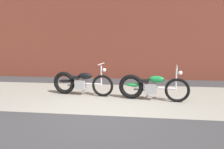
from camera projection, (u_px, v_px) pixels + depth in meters
The scene contains 5 objects.
ground_plane at pixel (98, 115), 4.69m from camera, with size 80.00×80.00×0.00m, color #38383A.
sidewalk_slab at pixel (109, 96), 6.40m from camera, with size 36.00×3.50×0.01m, color gray.
brick_building_wall at pixel (119, 28), 9.43m from camera, with size 36.00×0.50×4.66m, color brown.
motorcycle_black at pixel (78, 83), 6.50m from camera, with size 2.00×0.63×1.03m.
motorcycle_green at pixel (148, 86), 5.91m from camera, with size 2.00×0.65×1.03m.
Camera 1 is at (0.88, -4.42, 1.64)m, focal length 32.99 mm.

